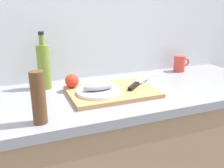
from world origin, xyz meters
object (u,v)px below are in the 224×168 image
object	(u,v)px
white_plate	(99,91)
pepper_mill	(39,98)
cutting_board	(112,92)
fish_fillet	(98,86)
coffee_mug_0	(180,63)
chef_knife	(137,83)
olive_oil_bottle	(44,66)

from	to	relation	value
white_plate	pepper_mill	size ratio (longest dim) A/B	1.05
pepper_mill	cutting_board	bearing A→B (deg)	28.00
fish_fillet	pepper_mill	bearing A→B (deg)	-148.70
cutting_board	coffee_mug_0	size ratio (longest dim) A/B	3.72
white_plate	coffee_mug_0	world-z (taller)	coffee_mug_0
white_plate	pepper_mill	distance (m)	0.34
white_plate	cutting_board	bearing A→B (deg)	13.74
cutting_board	fish_fillet	world-z (taller)	fish_fillet
fish_fillet	coffee_mug_0	xyz separation A→B (m)	(0.65, 0.25, -0.00)
chef_knife	olive_oil_bottle	xyz separation A→B (m)	(-0.44, 0.18, 0.09)
olive_oil_bottle	cutting_board	bearing A→B (deg)	-35.60
white_plate	fish_fillet	xyz separation A→B (m)	(0.00, 0.00, 0.03)
olive_oil_bottle	white_plate	bearing A→B (deg)	-46.46
cutting_board	pepper_mill	size ratio (longest dim) A/B	2.14
fish_fillet	chef_knife	size ratio (longest dim) A/B	0.67
pepper_mill	olive_oil_bottle	bearing A→B (deg)	80.26
chef_knife	coffee_mug_0	xyz separation A→B (m)	(0.42, 0.21, 0.02)
cutting_board	white_plate	distance (m)	0.08
coffee_mug_0	pepper_mill	world-z (taller)	pepper_mill
white_plate	fish_fillet	bearing A→B (deg)	0.00
cutting_board	olive_oil_bottle	world-z (taller)	olive_oil_bottle
pepper_mill	coffee_mug_0	bearing A→B (deg)	24.61
cutting_board	fish_fillet	distance (m)	0.09
white_plate	pepper_mill	world-z (taller)	pepper_mill
white_plate	pepper_mill	xyz separation A→B (m)	(-0.28, -0.17, 0.07)
fish_fillet	pepper_mill	size ratio (longest dim) A/B	0.79
olive_oil_bottle	coffee_mug_0	world-z (taller)	olive_oil_bottle
fish_fillet	cutting_board	bearing A→B (deg)	13.74
chef_knife	olive_oil_bottle	bearing A→B (deg)	114.40
cutting_board	chef_knife	world-z (taller)	chef_knife
fish_fillet	pepper_mill	world-z (taller)	pepper_mill
chef_knife	olive_oil_bottle	size ratio (longest dim) A/B	0.79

